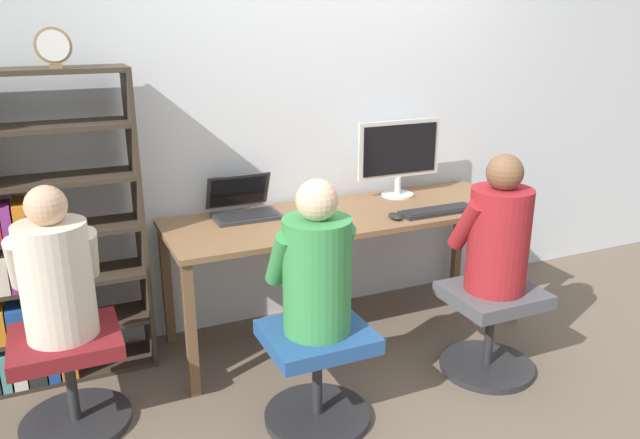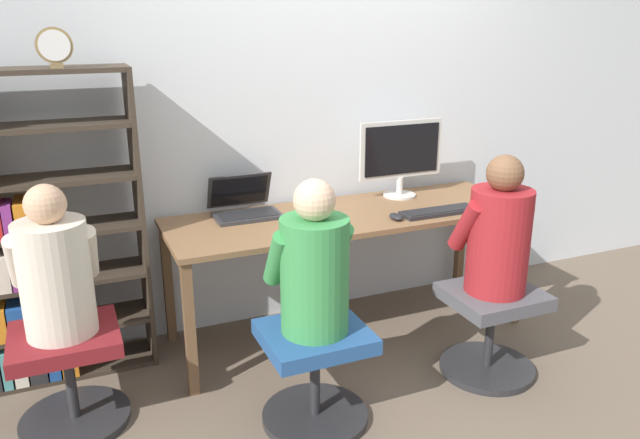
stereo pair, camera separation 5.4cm
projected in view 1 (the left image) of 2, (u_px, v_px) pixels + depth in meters
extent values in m
plane|color=brown|center=(374.00, 356.00, 3.49)|extent=(14.00, 14.00, 0.00)
cube|color=silver|center=(320.00, 106.00, 3.73)|extent=(10.00, 0.05, 2.60)
cube|color=brown|center=(349.00, 215.00, 3.56)|extent=(2.08, 0.68, 0.03)
cube|color=brown|center=(191.00, 331.00, 3.03)|extent=(0.05, 0.05, 0.71)
cube|color=brown|center=(516.00, 267.00, 3.80)|extent=(0.05, 0.05, 0.71)
cube|color=brown|center=(167.00, 285.00, 3.55)|extent=(0.05, 0.05, 0.71)
cube|color=brown|center=(458.00, 236.00, 4.32)|extent=(0.05, 0.05, 0.71)
cylinder|color=beige|center=(397.00, 195.00, 3.89)|extent=(0.20, 0.20, 0.01)
cylinder|color=beige|center=(398.00, 185.00, 3.87)|extent=(0.04, 0.04, 0.11)
cube|color=beige|center=(399.00, 149.00, 3.80)|extent=(0.56, 0.02, 0.35)
cube|color=black|center=(400.00, 149.00, 3.79)|extent=(0.50, 0.01, 0.30)
cube|color=#2D2D30|center=(247.00, 216.00, 3.46)|extent=(0.37, 0.22, 0.02)
cube|color=black|center=(247.00, 214.00, 3.46)|extent=(0.32, 0.17, 0.00)
cube|color=#2D2D30|center=(238.00, 190.00, 3.56)|extent=(0.37, 0.10, 0.20)
cube|color=black|center=(238.00, 191.00, 3.56)|extent=(0.32, 0.08, 0.17)
cube|color=#232326|center=(438.00, 211.00, 3.55)|extent=(0.46, 0.13, 0.02)
cube|color=black|center=(438.00, 209.00, 3.55)|extent=(0.42, 0.11, 0.00)
ellipsoid|color=black|center=(395.00, 216.00, 3.44)|extent=(0.06, 0.11, 0.03)
cylinder|color=#262628|center=(486.00, 366.00, 3.36)|extent=(0.50, 0.50, 0.04)
cylinder|color=#262628|center=(490.00, 333.00, 3.30)|extent=(0.05, 0.05, 0.37)
cube|color=#4C4C51|center=(493.00, 295.00, 3.23)|extent=(0.47, 0.42, 0.07)
cylinder|color=#262628|center=(317.00, 416.00, 2.94)|extent=(0.50, 0.50, 0.04)
cylinder|color=#262628|center=(317.00, 379.00, 2.88)|extent=(0.05, 0.05, 0.37)
cube|color=#234C84|center=(317.00, 337.00, 2.81)|extent=(0.47, 0.42, 0.07)
cylinder|color=maroon|center=(498.00, 240.00, 3.13)|extent=(0.31, 0.31, 0.54)
sphere|color=brown|center=(505.00, 173.00, 3.02)|extent=(0.18, 0.18, 0.18)
cylinder|color=maroon|center=(466.00, 225.00, 3.12)|extent=(0.09, 0.23, 0.30)
cylinder|color=maroon|center=(513.00, 217.00, 3.23)|extent=(0.09, 0.23, 0.30)
cylinder|color=#388C47|center=(317.00, 276.00, 2.72)|extent=(0.30, 0.30, 0.52)
sphere|color=beige|center=(317.00, 200.00, 2.61)|extent=(0.18, 0.18, 0.18)
cylinder|color=#388C47|center=(280.00, 259.00, 2.70)|extent=(0.08, 0.22, 0.29)
cylinder|color=#388C47|center=(339.00, 249.00, 2.82)|extent=(0.08, 0.22, 0.29)
cube|color=#382D23|center=(139.00, 221.00, 3.26)|extent=(0.02, 0.28, 1.59)
cube|color=#382D23|center=(64.00, 371.00, 3.32)|extent=(0.90, 0.27, 0.02)
cube|color=#382D23|center=(58.00, 327.00, 3.24)|extent=(0.90, 0.27, 0.02)
cube|color=#382D23|center=(51.00, 281.00, 3.16)|extent=(0.90, 0.27, 0.02)
cube|color=#382D23|center=(44.00, 233.00, 3.08)|extent=(0.90, 0.27, 0.02)
cube|color=#382D23|center=(37.00, 182.00, 3.00)|extent=(0.90, 0.27, 0.02)
cube|color=#382D23|center=(29.00, 128.00, 2.92)|extent=(0.90, 0.27, 0.02)
cube|color=#382D23|center=(20.00, 71.00, 2.83)|extent=(0.90, 0.27, 0.02)
cube|color=teal|center=(6.00, 367.00, 3.15)|extent=(0.04, 0.19, 0.20)
cube|color=silver|center=(20.00, 365.00, 3.19)|extent=(0.06, 0.22, 0.18)
cube|color=#262628|center=(37.00, 365.00, 3.20)|extent=(0.08, 0.17, 0.17)
cube|color=#1E4C9E|center=(52.00, 359.00, 3.23)|extent=(0.06, 0.17, 0.20)
cube|color=orange|center=(68.00, 354.00, 3.28)|extent=(0.08, 0.23, 0.19)
cube|color=orange|center=(0.00, 324.00, 3.06)|extent=(0.05, 0.16, 0.17)
cube|color=#1E4C9E|center=(16.00, 320.00, 3.11)|extent=(0.08, 0.20, 0.17)
cube|color=#8C338C|center=(36.00, 319.00, 3.15)|extent=(0.08, 0.21, 0.15)
cube|color=gold|center=(53.00, 313.00, 3.18)|extent=(0.07, 0.21, 0.17)
cube|color=#1E4C9E|center=(72.00, 310.00, 3.20)|extent=(0.08, 0.18, 0.19)
cube|color=orange|center=(88.00, 306.00, 3.22)|extent=(0.06, 0.17, 0.21)
cube|color=silver|center=(1.00, 272.00, 3.00)|extent=(0.07, 0.18, 0.18)
cube|color=#8C338C|center=(19.00, 275.00, 3.04)|extent=(0.08, 0.16, 0.14)
cube|color=gold|center=(35.00, 266.00, 3.07)|extent=(0.06, 0.20, 0.19)
cube|color=#8C338C|center=(7.00, 221.00, 2.94)|extent=(0.04, 0.16, 0.17)
cube|color=orange|center=(20.00, 218.00, 3.00)|extent=(0.05, 0.24, 0.17)
cube|color=olive|center=(56.00, 66.00, 2.82)|extent=(0.06, 0.03, 0.02)
cylinder|color=olive|center=(53.00, 46.00, 2.79)|extent=(0.16, 0.02, 0.16)
cylinder|color=white|center=(53.00, 46.00, 2.78)|extent=(0.14, 0.00, 0.14)
cylinder|color=#262628|center=(77.00, 421.00, 2.90)|extent=(0.50, 0.50, 0.04)
cylinder|color=#262628|center=(71.00, 384.00, 2.84)|extent=(0.05, 0.05, 0.37)
cube|color=maroon|center=(65.00, 341.00, 2.77)|extent=(0.47, 0.42, 0.07)
cylinder|color=beige|center=(57.00, 281.00, 2.68)|extent=(0.30, 0.30, 0.52)
sphere|color=tan|center=(46.00, 206.00, 2.57)|extent=(0.17, 0.17, 0.17)
cylinder|color=beige|center=(17.00, 264.00, 2.66)|extent=(0.08, 0.22, 0.29)
cylinder|color=beige|center=(88.00, 254.00, 2.77)|extent=(0.08, 0.22, 0.29)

